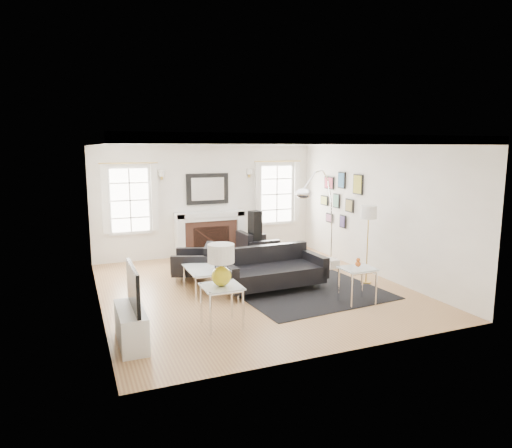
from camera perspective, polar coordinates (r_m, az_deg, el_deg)
name	(u,v)px	position (r m, az deg, el deg)	size (l,w,h in m)	color
floor	(253,288)	(8.76, -0.43, -8.02)	(6.00, 6.00, 0.00)	#96643F
back_wall	(207,199)	(11.26, -6.12, 3.14)	(5.50, 0.04, 2.80)	white
front_wall	(341,248)	(5.81, 10.61, -2.97)	(5.50, 0.04, 2.80)	white
left_wall	(96,225)	(7.86, -19.40, -0.10)	(0.04, 6.00, 2.80)	white
right_wall	(375,208)	(9.79, 14.68, 1.93)	(0.04, 6.00, 2.80)	white
ceiling	(252,139)	(8.35, -0.46, 10.61)	(5.50, 6.00, 0.02)	white
crown_molding	(252,142)	(8.35, -0.46, 10.20)	(5.50, 6.00, 0.12)	white
fireplace	(210,235)	(11.19, -5.75, -1.34)	(1.70, 0.69, 1.11)	white
mantel_mirror	(208,189)	(11.19, -6.08, 4.39)	(1.05, 0.07, 0.75)	black
window_left	(130,200)	(10.84, -15.49, 2.91)	(1.24, 0.15, 1.62)	white
window_right	(277,194)	(11.85, 2.59, 3.79)	(1.24, 0.15, 1.62)	white
gallery_wall	(340,196)	(10.81, 10.46, 3.49)	(0.04, 1.73, 1.29)	black
tv_unit	(131,321)	(6.52, -15.31, -11.62)	(0.35, 1.00, 1.09)	white
area_rug	(310,292)	(8.58, 6.79, -8.43)	(2.59, 2.16, 0.01)	black
sofa	(270,271)	(8.64, 1.82, -5.87)	(2.00, 0.98, 0.64)	black
armchair_left	(195,263)	(9.40, -7.61, -4.83)	(1.02, 1.07, 0.58)	black
armchair_right	(255,248)	(10.69, -0.09, -2.99)	(0.80, 0.89, 0.58)	black
coffee_table	(213,269)	(8.60, -5.43, -5.64)	(0.96, 0.96, 0.43)	silver
side_table_left	(222,293)	(6.83, -4.33, -8.60)	(0.57, 0.57, 0.63)	silver
nesting_table	(358,275)	(8.00, 12.58, -6.22)	(0.57, 0.48, 0.62)	silver
gourd_lamp	(221,262)	(6.70, -4.38, -4.76)	(0.39, 0.39, 0.63)	gold
orange_vase	(358,263)	(7.95, 12.63, -4.76)	(0.10, 0.10, 0.15)	#B95217
arc_floor_lamp	(319,218)	(9.32, 7.87, 0.76)	(1.61, 1.49, 2.28)	silver
stick_floor_lamp	(369,216)	(9.05, 13.89, 0.95)	(0.31, 0.31, 1.54)	gold
speaker_tower	(255,237)	(10.54, -0.13, -1.61)	(0.24, 0.24, 1.21)	black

